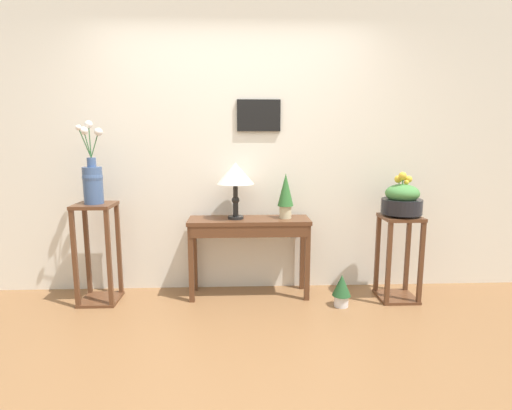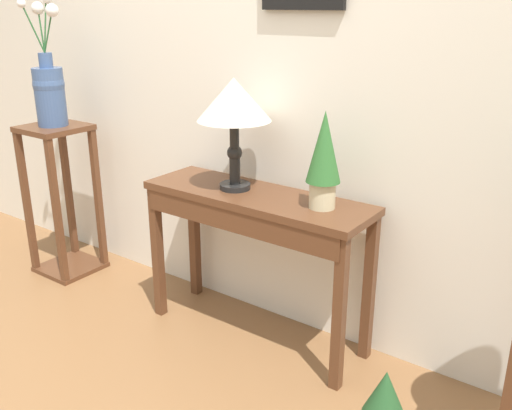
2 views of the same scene
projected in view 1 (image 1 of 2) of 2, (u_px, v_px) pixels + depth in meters
The scene contains 10 objects.
ground_plane at pixel (232, 371), 2.54m from camera, with size 12.00×12.00×0.01m, color brown.
back_wall_with_art at pixel (233, 143), 3.77m from camera, with size 9.00×0.13×2.80m.
console_table at pixel (249, 232), 3.63m from camera, with size 1.09×0.34×0.73m.
table_lamp at pixel (235, 176), 3.56m from camera, with size 0.33×0.33×0.50m.
potted_plant_on_console at pixel (286, 194), 3.62m from camera, with size 0.14×0.14×0.41m.
pedestal_stand_left at pixel (98, 253), 3.53m from camera, with size 0.33×0.33×0.89m.
flower_vase_tall_left at pixel (93, 178), 3.42m from camera, with size 0.19×0.18×0.70m.
pedestal_stand_right at pixel (398, 258), 3.60m from camera, with size 0.33×0.33×0.77m.
planter_bowl_wide_right at pixel (402, 200), 3.51m from camera, with size 0.35×0.35×0.39m.
potted_plant_floor at pixel (342, 289), 3.47m from camera, with size 0.16×0.16×0.29m.
Camera 1 is at (0.05, -2.33, 1.46)m, focal length 28.22 mm.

